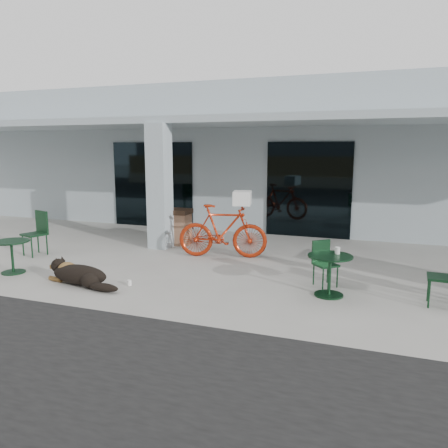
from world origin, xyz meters
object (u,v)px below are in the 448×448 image
at_px(cafe_chair_near, 34,234).
at_px(cafe_table_far, 329,276).
at_px(trash_receptacle, 180,227).
at_px(bicycle, 223,231).
at_px(cafe_table_near, 12,257).
at_px(cafe_chair_far_a, 326,264).
at_px(cafe_chair_far_b, 442,277).
at_px(dog, 80,274).

bearing_deg(cafe_chair_near, cafe_table_far, 12.06).
distance_m(cafe_table_far, trash_receptacle, 5.06).
xyz_separation_m(bicycle, cafe_table_near, (-3.58, -2.70, -0.29)).
bearing_deg(cafe_chair_far_a, cafe_table_near, 150.70).
distance_m(cafe_chair_far_a, cafe_chair_far_b, 1.93).
relative_size(cafe_chair_far_a, trash_receptacle, 0.89).
relative_size(dog, cafe_table_near, 1.84).
bearing_deg(cafe_chair_near, cafe_chair_far_a, 16.37).
height_order(cafe_table_far, cafe_chair_far_b, cafe_chair_far_b).
xyz_separation_m(dog, trash_receptacle, (0.24, 3.80, 0.25)).
relative_size(cafe_chair_far_a, cafe_chair_far_b, 0.86).
xyz_separation_m(cafe_table_far, trash_receptacle, (-4.20, 2.82, 0.11)).
xyz_separation_m(cafe_table_near, trash_receptacle, (2.05, 3.60, 0.14)).
bearing_deg(cafe_chair_near, trash_receptacle, 56.40).
distance_m(cafe_chair_near, cafe_chair_far_a, 6.80).
distance_m(cafe_chair_far_a, trash_receptacle, 4.68).
distance_m(dog, cafe_chair_near, 2.94).
xyz_separation_m(bicycle, dog, (-1.78, -2.90, -0.40)).
bearing_deg(dog, cafe_chair_far_a, 29.13).
bearing_deg(cafe_chair_near, bicycle, 34.42).
height_order(bicycle, cafe_chair_far_b, bicycle).
relative_size(cafe_table_far, cafe_chair_far_b, 0.78).
bearing_deg(dog, trash_receptacle, 96.38).
bearing_deg(cafe_table_far, cafe_chair_far_a, 103.80).
xyz_separation_m(dog, cafe_chair_near, (-2.49, 1.54, 0.30)).
distance_m(cafe_table_near, cafe_chair_far_b, 8.05).
distance_m(bicycle, trash_receptacle, 1.79).
height_order(cafe_table_near, cafe_chair_near, cafe_chair_near).
xyz_separation_m(cafe_table_near, cafe_chair_near, (-0.68, 1.34, 0.19)).
relative_size(cafe_table_near, trash_receptacle, 0.76).
height_order(cafe_table_near, trash_receptacle, trash_receptacle).
relative_size(dog, cafe_chair_near, 1.26).
xyz_separation_m(cafe_chair_near, cafe_chair_far_b, (8.68, -0.46, -0.03)).
bearing_deg(cafe_table_far, bicycle, 144.14).
bearing_deg(dog, cafe_table_near, -176.35).
height_order(bicycle, trash_receptacle, bicycle).
distance_m(dog, cafe_chair_far_b, 6.29).
height_order(dog, cafe_table_near, cafe_table_near).
relative_size(bicycle, cafe_table_far, 2.70).
relative_size(dog, cafe_table_far, 1.72).
distance_m(cafe_chair_near, cafe_chair_far_b, 8.69).
height_order(dog, cafe_table_far, cafe_table_far).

